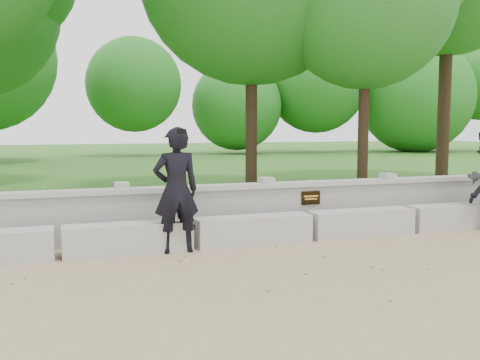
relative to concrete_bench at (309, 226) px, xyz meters
name	(u,v)px	position (x,y,z in m)	size (l,w,h in m)	color
ground	(372,267)	(0.00, -1.90, -0.22)	(80.00, 80.00, 0.00)	tan
lawn	(167,173)	(0.00, 12.10, -0.10)	(40.00, 22.00, 0.25)	#35661A
concrete_bench	(309,226)	(0.00, 0.00, 0.00)	(11.90, 0.45, 0.45)	#AEABA4
parapet_wall	(292,206)	(0.00, 0.70, 0.24)	(12.50, 0.35, 0.90)	#A4A19A
man_main	(176,190)	(-2.30, -0.18, 0.72)	(0.69, 0.62, 1.89)	black
shrub_a	(48,205)	(-4.14, 1.40, 0.36)	(0.35, 0.24, 0.67)	#2B8132
shrub_b	(311,194)	(0.72, 1.40, 0.34)	(0.34, 0.28, 0.63)	#2B8132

